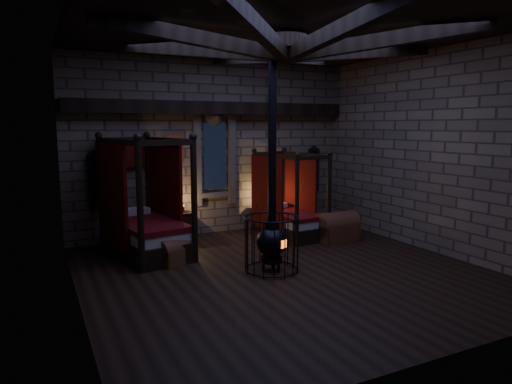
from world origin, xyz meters
name	(u,v)px	position (x,y,z in m)	size (l,w,h in m)	color
room	(284,61)	(0.00, 0.09, 3.74)	(7.02, 7.02, 4.29)	black
bed_left	(144,225)	(-2.00, 2.35, 0.59)	(1.58, 2.45, 2.39)	black
bed_right	(288,215)	(1.47, 2.41, 0.49)	(1.16, 1.98, 1.99)	black
trunk_left	(175,252)	(-1.63, 1.38, 0.23)	(0.83, 0.70, 0.52)	brown
trunk_right	(337,228)	(2.21, 1.44, 0.30)	(0.95, 0.61, 0.69)	brown
nightstand_left	(183,226)	(-0.96, 3.05, 0.34)	(0.43, 0.41, 0.81)	black
nightstand_right	(262,217)	(1.13, 3.11, 0.34)	(0.49, 0.48, 0.73)	black
stove	(272,238)	(-0.19, 0.14, 0.62)	(0.99, 0.99, 4.05)	black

